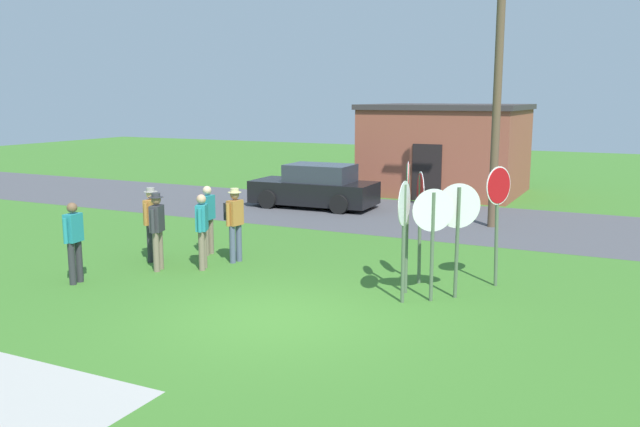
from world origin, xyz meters
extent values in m
plane|color=#3D7528|center=(0.00, 0.00, 0.00)|extent=(80.00, 80.00, 0.00)
cube|color=#4C4C51|center=(0.00, 10.49, 0.00)|extent=(60.00, 6.40, 0.01)
cube|color=#ADAAA3|center=(-1.39, -4.42, 0.00)|extent=(3.20, 2.40, 0.01)
cube|color=brown|center=(-1.62, 16.49, 1.66)|extent=(5.79, 5.02, 3.31)
cube|color=#383333|center=(-1.62, 16.49, 3.41)|extent=(5.99, 5.22, 0.20)
cube|color=black|center=(-1.62, 13.96, 1.05)|extent=(1.10, 0.08, 2.10)
cylinder|color=brown|center=(1.61, 10.04, 4.35)|extent=(0.24, 0.24, 8.69)
cube|color=black|center=(-4.73, 10.89, 0.53)|extent=(4.36, 1.96, 0.76)
cube|color=#2D333D|center=(-4.48, 10.90, 1.21)|extent=(2.29, 1.61, 0.60)
cylinder|color=black|center=(-6.03, 9.94, 0.32)|extent=(0.65, 0.24, 0.64)
cylinder|color=black|center=(-6.09, 11.74, 0.32)|extent=(0.65, 0.24, 0.64)
cylinder|color=black|center=(-3.36, 10.04, 0.32)|extent=(0.65, 0.24, 0.64)
cylinder|color=black|center=(-3.43, 11.84, 0.32)|extent=(0.65, 0.24, 0.64)
cylinder|color=#51664C|center=(1.55, 2.45, 1.27)|extent=(0.09, 0.09, 2.54)
cylinder|color=white|center=(1.55, 2.45, 2.28)|extent=(0.21, 0.59, 0.62)
cylinder|color=#B70F14|center=(1.56, 2.45, 2.28)|extent=(0.20, 0.55, 0.57)
cylinder|color=#51664C|center=(3.01, 3.74, 1.19)|extent=(0.16, 0.12, 2.38)
cylinder|color=white|center=(3.01, 3.74, 2.06)|extent=(0.36, 0.71, 0.77)
cylinder|color=#B70F14|center=(3.02, 3.74, 2.06)|extent=(0.33, 0.66, 0.71)
cylinder|color=#51664C|center=(2.52, 2.55, 1.07)|extent=(0.12, 0.13, 2.15)
cylinder|color=white|center=(2.52, 2.55, 1.79)|extent=(0.73, 0.49, 0.85)
cylinder|color=#B70F14|center=(2.51, 2.56, 1.79)|extent=(0.68, 0.46, 0.79)
cylinder|color=#51664C|center=(1.57, 3.22, 1.12)|extent=(0.11, 0.10, 2.25)
cylinder|color=white|center=(1.57, 3.22, 1.88)|extent=(0.42, 0.81, 0.89)
cylinder|color=#B70F14|center=(1.56, 3.21, 1.88)|extent=(0.39, 0.75, 0.82)
cylinder|color=#51664C|center=(1.70, 1.82, 1.11)|extent=(0.07, 0.07, 2.23)
cylinder|color=white|center=(1.70, 1.82, 1.88)|extent=(0.07, 0.83, 0.83)
cylinder|color=#B70F14|center=(1.69, 1.82, 1.88)|extent=(0.07, 0.77, 0.77)
cylinder|color=#51664C|center=(2.15, 2.16, 1.04)|extent=(0.10, 0.10, 2.07)
cylinder|color=white|center=(2.15, 2.16, 1.74)|extent=(0.66, 0.47, 0.80)
cylinder|color=#B70F14|center=(2.15, 2.16, 1.74)|extent=(0.61, 0.44, 0.74)
cylinder|color=#2D2D33|center=(-4.62, 2.40, 0.44)|extent=(0.14, 0.14, 0.88)
cylinder|color=#2D2D33|center=(-4.60, 2.18, 0.44)|extent=(0.14, 0.14, 0.88)
cube|color=#B27533|center=(-4.61, 2.29, 1.17)|extent=(0.26, 0.39, 0.58)
cylinder|color=#B27533|center=(-4.64, 2.53, 1.15)|extent=(0.09, 0.09, 0.52)
cylinder|color=#B27533|center=(-4.58, 2.05, 1.15)|extent=(0.09, 0.09, 0.52)
sphere|color=beige|center=(-4.61, 2.29, 1.58)|extent=(0.21, 0.21, 0.21)
cylinder|color=gray|center=(-4.61, 2.29, 1.64)|extent=(0.31, 0.32, 0.02)
cylinder|color=gray|center=(-4.61, 2.29, 1.69)|extent=(0.19, 0.19, 0.09)
cylinder|color=#7A6B56|center=(-3.16, 2.30, 0.44)|extent=(0.14, 0.14, 0.88)
cylinder|color=#7A6B56|center=(-3.07, 2.10, 0.44)|extent=(0.14, 0.14, 0.88)
cube|color=teal|center=(-3.12, 2.20, 1.17)|extent=(0.35, 0.42, 0.58)
cylinder|color=teal|center=(-3.22, 2.42, 1.15)|extent=(0.09, 0.09, 0.52)
cylinder|color=teal|center=(-3.02, 1.98, 1.15)|extent=(0.09, 0.09, 0.52)
sphere|color=tan|center=(-3.12, 2.20, 1.58)|extent=(0.21, 0.21, 0.21)
cylinder|color=#2D2D33|center=(-4.80, 0.20, 0.44)|extent=(0.14, 0.14, 0.88)
cylinder|color=#2D2D33|center=(-4.77, -0.02, 0.44)|extent=(0.14, 0.14, 0.88)
cube|color=teal|center=(-4.78, 0.09, 1.17)|extent=(0.26, 0.38, 0.58)
cylinder|color=teal|center=(-4.81, 0.33, 1.15)|extent=(0.09, 0.09, 0.52)
cylinder|color=teal|center=(-4.75, -0.15, 1.15)|extent=(0.09, 0.09, 0.52)
sphere|color=brown|center=(-4.78, 0.09, 1.58)|extent=(0.21, 0.21, 0.21)
cylinder|color=#7A6B56|center=(-3.97, 1.78, 0.44)|extent=(0.14, 0.14, 0.88)
cylinder|color=#7A6B56|center=(-3.91, 1.57, 0.44)|extent=(0.14, 0.14, 0.88)
cube|color=#333338|center=(-3.94, 1.67, 1.17)|extent=(0.32, 0.41, 0.58)
cylinder|color=#333338|center=(-4.01, 1.90, 1.15)|extent=(0.09, 0.09, 0.52)
cylinder|color=#333338|center=(-3.87, 1.44, 1.15)|extent=(0.09, 0.09, 0.52)
sphere|color=#9E7051|center=(-3.94, 1.67, 1.58)|extent=(0.21, 0.21, 0.21)
cylinder|color=#333338|center=(-3.94, 1.67, 1.64)|extent=(0.32, 0.31, 0.02)
cylinder|color=#333338|center=(-3.94, 1.67, 1.69)|extent=(0.19, 0.19, 0.09)
cylinder|color=#7A6B56|center=(-3.84, 3.52, 0.44)|extent=(0.14, 0.14, 0.88)
cylinder|color=#7A6B56|center=(-3.82, 3.30, 0.44)|extent=(0.14, 0.14, 0.88)
cube|color=teal|center=(-3.83, 3.41, 1.17)|extent=(0.24, 0.37, 0.58)
cylinder|color=teal|center=(-3.85, 3.65, 1.15)|extent=(0.09, 0.09, 0.52)
cylinder|color=teal|center=(-3.81, 3.17, 1.15)|extent=(0.09, 0.09, 0.52)
sphere|color=beige|center=(-3.83, 3.41, 1.58)|extent=(0.21, 0.21, 0.21)
cylinder|color=#4C5670|center=(-2.80, 3.17, 0.44)|extent=(0.14, 0.14, 0.88)
cylinder|color=#4C5670|center=(-2.83, 2.96, 0.44)|extent=(0.14, 0.14, 0.88)
cube|color=#B27533|center=(-2.82, 3.07, 1.17)|extent=(0.27, 0.39, 0.58)
cylinder|color=#B27533|center=(-2.78, 3.30, 1.15)|extent=(0.09, 0.09, 0.52)
cylinder|color=#B27533|center=(-2.85, 2.83, 1.15)|extent=(0.09, 0.09, 0.52)
sphere|color=#9E7051|center=(-2.82, 3.07, 1.58)|extent=(0.21, 0.21, 0.21)
cylinder|color=beige|center=(-2.82, 3.07, 1.64)|extent=(0.32, 0.32, 0.02)
cylinder|color=beige|center=(-2.82, 3.07, 1.69)|extent=(0.19, 0.19, 0.09)
cube|color=#232328|center=(-2.98, 3.09, 1.19)|extent=(0.18, 0.28, 0.40)
camera|label=1|loc=(5.65, -9.68, 3.81)|focal=37.54mm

